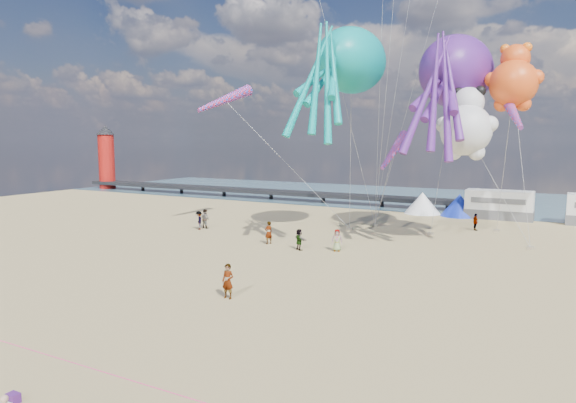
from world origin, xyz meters
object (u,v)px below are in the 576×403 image
at_px(cooler_purple, 13,398).
at_px(beachgoer_5, 269,233).
at_px(sandbag_a, 350,229).
at_px(kite_octopus_purple, 456,72).
at_px(kite_panda, 466,130).
at_px(lighthouse, 107,162).
at_px(tent_white, 422,203).
at_px(sandbag_d, 497,231).
at_px(beachgoer_1, 205,219).
at_px(motorhome_0, 499,205).
at_px(sandbag_c, 530,248).
at_px(tent_blue, 459,205).
at_px(sandbag_b, 430,234).
at_px(windsock_mid, 511,109).
at_px(standing_person, 228,281).
at_px(beachgoer_4, 299,240).
at_px(kite_octopus_teal, 352,61).
at_px(sandbag_e, 375,225).
at_px(beachgoer_2, 199,220).
at_px(kite_teddy_orange, 513,84).
at_px(beachgoer_3, 475,222).
at_px(windsock_left, 225,100).
at_px(windsock_right, 394,151).
at_px(beachgoer_0, 337,240).

height_order(cooler_purple, beachgoer_5, beachgoer_5).
relative_size(sandbag_a, kite_octopus_purple, 0.04).
height_order(kite_octopus_purple, kite_panda, kite_octopus_purple).
distance_m(lighthouse, tent_white, 54.25).
bearing_deg(sandbag_d, beachgoer_1, -155.89).
xyz_separation_m(lighthouse, motorhome_0, (62.00, -4.00, -3.00)).
height_order(beachgoer_5, sandbag_c, beachgoer_5).
bearing_deg(beachgoer_1, cooler_purple, 121.59).
xyz_separation_m(tent_white, tent_blue, (4.00, 0.00, 0.00)).
distance_m(beachgoer_1, sandbag_a, 13.54).
height_order(sandbag_b, windsock_mid, windsock_mid).
bearing_deg(windsock_mid, standing_person, -137.49).
bearing_deg(kite_panda, cooler_purple, -84.73).
height_order(beachgoer_4, sandbag_d, beachgoer_4).
xyz_separation_m(lighthouse, kite_octopus_purple, (59.54, -16.89, 9.31)).
relative_size(tent_white, sandbag_a, 8.00).
relative_size(beachgoer_4, kite_octopus_teal, 0.13).
height_order(beachgoer_5, sandbag_e, beachgoer_5).
bearing_deg(standing_person, kite_octopus_purple, 71.98).
bearing_deg(kite_panda, beachgoer_2, -151.23).
bearing_deg(kite_teddy_orange, beachgoer_5, -140.94).
xyz_separation_m(lighthouse, tent_white, (54.00, -4.00, -3.30)).
relative_size(beachgoer_3, windsock_mid, 0.23).
xyz_separation_m(beachgoer_5, kite_panda, (13.77, 6.04, 8.10)).
bearing_deg(beachgoer_2, cooler_purple, -13.83).
xyz_separation_m(tent_white, kite_panda, (7.13, -16.58, 7.81)).
height_order(tent_blue, kite_octopus_teal, kite_octopus_teal).
xyz_separation_m(tent_white, beachgoer_1, (-15.60, -19.19, -0.30)).
bearing_deg(sandbag_d, beachgoer_5, -137.06).
height_order(sandbag_a, sandbag_d, same).
bearing_deg(windsock_left, beachgoer_3, 38.03).
xyz_separation_m(tent_white, sandbag_e, (-1.92, -10.52, -1.09)).
xyz_separation_m(sandbag_d, windsock_right, (-7.43, -7.38, 7.25)).
relative_size(sandbag_c, kite_panda, 0.08).
relative_size(kite_octopus_purple, windsock_right, 2.23).
bearing_deg(beachgoer_1, sandbag_b, -156.57).
relative_size(cooler_purple, sandbag_b, 0.80).
bearing_deg(tent_white, beachgoer_3, -50.47).
bearing_deg(beachgoer_0, motorhome_0, 45.06).
distance_m(beachgoer_2, kite_octopus_purple, 25.85).
height_order(beachgoer_0, beachgoer_5, beachgoer_5).
distance_m(beachgoer_0, beachgoer_5, 5.85).
bearing_deg(beachgoer_5, sandbag_b, 158.48).
relative_size(motorhome_0, kite_panda, 1.00).
distance_m(sandbag_e, windsock_left, 18.59).
xyz_separation_m(motorhome_0, kite_teddy_orange, (2.08, -14.56, 10.98)).
height_order(kite_teddy_orange, windsock_left, kite_teddy_orange).
bearing_deg(sandbag_a, beachgoer_1, -155.37).
xyz_separation_m(beachgoer_0, windsock_right, (2.12, 6.81, 6.53)).
bearing_deg(beachgoer_3, beachgoer_0, 118.18).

